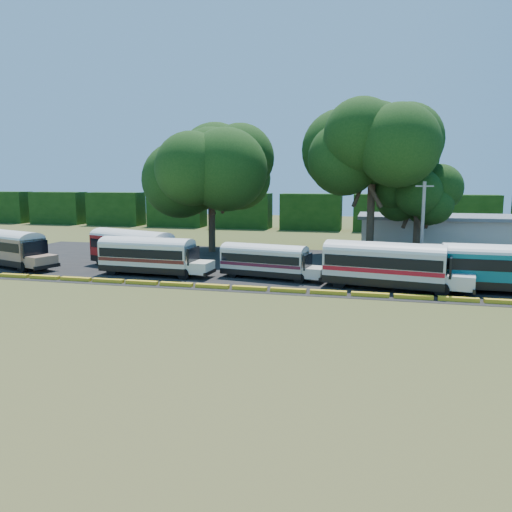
% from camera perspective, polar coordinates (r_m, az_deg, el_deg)
% --- Properties ---
extents(ground, '(160.00, 160.00, 0.00)m').
position_cam_1_polar(ground, '(37.71, -3.33, -4.12)').
color(ground, '#394D19').
rests_on(ground, ground).
extents(asphalt_strip, '(64.00, 24.00, 0.02)m').
position_cam_1_polar(asphalt_strip, '(48.87, 1.92, -1.12)').
color(asphalt_strip, black).
rests_on(asphalt_strip, ground).
extents(curb, '(53.70, 0.45, 0.30)m').
position_cam_1_polar(curb, '(38.61, -2.90, -3.59)').
color(curb, yellow).
rests_on(curb, ground).
extents(terminal_building, '(19.00, 9.00, 4.00)m').
position_cam_1_polar(terminal_building, '(65.83, 19.94, 2.70)').
color(terminal_building, '#BAB2AA').
rests_on(terminal_building, ground).
extents(treeline_backdrop, '(130.00, 4.00, 6.00)m').
position_cam_1_polar(treeline_backdrop, '(84.00, 6.32, 5.04)').
color(treeline_backdrop, black).
rests_on(treeline_backdrop, ground).
extents(bus_beige, '(11.08, 6.04, 3.56)m').
position_cam_1_polar(bus_beige, '(53.69, -26.50, 1.04)').
color(bus_beige, black).
rests_on(bus_beige, ground).
extents(bus_red, '(11.21, 6.33, 3.61)m').
position_cam_1_polar(bus_red, '(49.11, -13.85, 1.11)').
color(bus_red, black).
rests_on(bus_red, ground).
extents(bus_cream_west, '(10.33, 3.05, 3.36)m').
position_cam_1_polar(bus_cream_west, '(44.85, -12.09, 0.24)').
color(bus_cream_west, black).
rests_on(bus_cream_west, ground).
extents(bus_cream_east, '(9.23, 3.67, 2.95)m').
position_cam_1_polar(bus_cream_east, '(42.42, 1.18, -0.36)').
color(bus_cream_east, black).
rests_on(bus_cream_east, ground).
extents(bus_white_red, '(11.38, 4.49, 3.65)m').
position_cam_1_polar(bus_white_red, '(39.49, 14.77, -0.77)').
color(bus_white_red, black).
rests_on(bus_white_red, ground).
extents(bus_white_blue, '(9.93, 2.83, 3.23)m').
position_cam_1_polar(bus_white_blue, '(43.44, 24.06, -0.70)').
color(bus_white_blue, black).
rests_on(bus_white_blue, ground).
extents(bus_teal, '(11.10, 3.02, 3.63)m').
position_cam_1_polar(bus_teal, '(41.36, 27.05, -0.99)').
color(bus_teal, black).
rests_on(bus_teal, ground).
extents(tree_west, '(11.73, 11.73, 14.29)m').
position_cam_1_polar(tree_west, '(58.11, -5.17, 10.27)').
color(tree_west, '#322319').
rests_on(tree_west, ground).
extents(tree_center, '(11.82, 11.82, 16.50)m').
position_cam_1_polar(tree_center, '(54.87, 13.24, 12.43)').
color(tree_center, '#322319').
rests_on(tree_center, ground).
extents(tree_east, '(7.31, 7.31, 9.76)m').
position_cam_1_polar(tree_east, '(56.83, 18.12, 6.94)').
color(tree_east, '#322319').
rests_on(tree_east, ground).
extents(utility_pole, '(1.60, 0.30, 8.20)m').
position_cam_1_polar(utility_pole, '(48.03, 18.49, 3.31)').
color(utility_pole, gray).
rests_on(utility_pole, ground).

